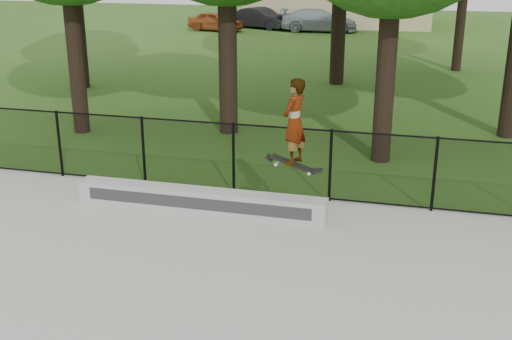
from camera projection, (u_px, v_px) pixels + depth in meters
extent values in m
cube|color=#B5B6B0|center=(200.00, 201.00, 12.32)|extent=(4.93, 0.40, 0.47)
imported|color=#A0491D|center=(216.00, 21.00, 39.47)|extent=(3.68, 2.15, 1.18)
imported|color=black|center=(261.00, 18.00, 40.66)|extent=(3.83, 2.61, 1.30)
imported|color=#8D96A0|center=(319.00, 20.00, 39.16)|extent=(4.41, 2.20, 1.35)
cube|color=black|center=(294.00, 164.00, 11.38)|extent=(0.81, 0.23, 0.28)
imported|color=#A7B6DB|center=(294.00, 122.00, 11.12)|extent=(0.53, 0.64, 1.52)
cylinder|color=black|center=(59.00, 144.00, 14.12)|extent=(0.06, 0.06, 1.50)
cylinder|color=black|center=(143.00, 151.00, 13.64)|extent=(0.06, 0.06, 1.50)
cylinder|color=black|center=(234.00, 158.00, 13.17)|extent=(0.06, 0.06, 1.50)
cylinder|color=black|center=(330.00, 166.00, 12.70)|extent=(0.06, 0.06, 1.50)
cylinder|color=black|center=(435.00, 174.00, 12.22)|extent=(0.06, 0.06, 1.50)
cylinder|color=black|center=(233.00, 124.00, 12.93)|extent=(16.00, 0.04, 0.04)
cylinder|color=black|center=(234.00, 190.00, 13.40)|extent=(16.00, 0.04, 0.04)
cube|color=black|center=(234.00, 158.00, 13.17)|extent=(16.00, 0.01, 1.50)
cylinder|color=black|center=(75.00, 47.00, 17.25)|extent=(0.44, 0.44, 4.72)
cylinder|color=black|center=(228.00, 48.00, 17.23)|extent=(0.44, 0.44, 4.69)
cylinder|color=black|center=(386.00, 66.00, 14.85)|extent=(0.44, 0.44, 4.61)
cylinder|color=black|center=(77.00, 20.00, 22.96)|extent=(0.44, 0.44, 4.90)
cylinder|color=black|center=(339.00, 14.00, 23.53)|extent=(0.44, 0.44, 5.20)
cylinder|color=black|center=(461.00, 14.00, 26.21)|extent=(0.44, 0.44, 4.67)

